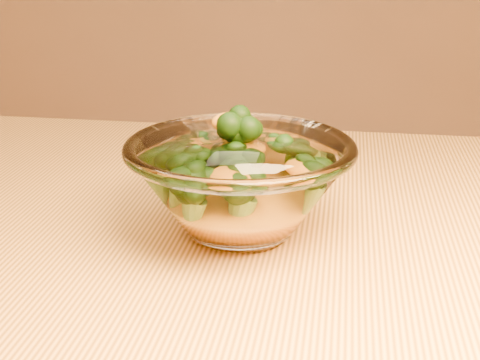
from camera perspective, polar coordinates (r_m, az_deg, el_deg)
name	(u,v)px	position (r m, az deg, el deg)	size (l,w,h in m)	color
table	(269,359)	(0.62, 2.53, -15.03)	(1.20, 0.80, 0.75)	gold
glass_bowl	(240,185)	(0.60, 0.00, -0.40)	(0.21, 0.21, 0.09)	white
cheese_sauce	(240,204)	(0.60, 0.00, -2.10)	(0.11, 0.11, 0.03)	#FFA115
broccoli_heap	(234,166)	(0.60, -0.50, 1.22)	(0.15, 0.13, 0.09)	black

